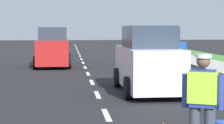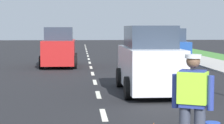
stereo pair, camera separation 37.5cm
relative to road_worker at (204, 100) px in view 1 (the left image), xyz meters
The scene contains 6 objects.
ground_plane 18.70m from the road_worker, 93.88° to the left, with size 96.00×96.00×0.00m, color black.
lane_center_line 22.89m from the road_worker, 93.17° to the left, with size 0.14×46.40×0.01m.
road_worker is the anchor object (origin of this frame).
car_outgoing_ahead 6.72m from the road_worker, 86.59° to the left, with size 1.87×4.19×2.16m.
car_oncoming_second 16.23m from the road_worker, 100.54° to the left, with size 1.92×3.90×2.14m.
car_parked_far 16.19m from the road_worker, 79.30° to the left, with size 1.88×4.19×2.09m.
Camera 1 is at (-0.91, -3.92, 2.08)m, focal length 65.38 mm.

